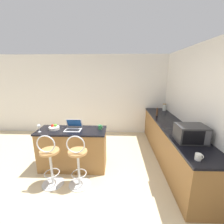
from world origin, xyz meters
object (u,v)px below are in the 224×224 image
object	(u,v)px
fruit_bowl	(54,127)
mug_green	(100,127)
microwave	(191,133)
storage_jar	(164,107)
mug_white	(198,157)
pepper_mill	(157,112)
wine_glass_tall	(39,126)
bar_stool_near	(50,162)
laptop	(74,127)
bar_stool_far	(78,162)

from	to	relation	value
fruit_bowl	mug_green	distance (m)	0.97
microwave	storage_jar	size ratio (longest dim) A/B	2.22
mug_white	mug_green	world-z (taller)	mug_green
pepper_mill	mug_green	size ratio (longest dim) A/B	2.44
wine_glass_tall	pepper_mill	distance (m)	2.95
wine_glass_tall	bar_stool_near	bearing A→B (deg)	-49.44
fruit_bowl	mug_green	size ratio (longest dim) A/B	2.34
bar_stool_near	fruit_bowl	xyz separation A→B (m)	(-0.13, 0.58, 0.43)
fruit_bowl	mug_green	bearing A→B (deg)	1.77
laptop	mug_white	world-z (taller)	laptop
laptop	storage_jar	distance (m)	2.93
microwave	mug_green	distance (m)	1.71
storage_jar	wine_glass_tall	xyz separation A→B (m)	(-3.04, -1.85, 0.01)
storage_jar	laptop	bearing A→B (deg)	-144.75
microwave	mug_white	bearing A→B (deg)	-105.30
fruit_bowl	mug_green	xyz separation A→B (m)	(0.97, 0.03, 0.01)
laptop	pepper_mill	bearing A→B (deg)	28.64
fruit_bowl	microwave	bearing A→B (deg)	-10.53
pepper_mill	mug_white	bearing A→B (deg)	-89.67
bar_stool_near	mug_green	size ratio (longest dim) A/B	11.21
mug_green	fruit_bowl	bearing A→B (deg)	-178.23
fruit_bowl	storage_jar	distance (m)	3.28
mug_white	storage_jar	distance (m)	2.78
mug_white	mug_green	distance (m)	1.83
bar_stool_far	microwave	distance (m)	2.04
laptop	mug_white	distance (m)	2.29
storage_jar	pepper_mill	bearing A→B (deg)	-122.58
bar_stool_far	mug_white	xyz separation A→B (m)	(1.81, -0.48, 0.44)
bar_stool_far	wine_glass_tall	size ratio (longest dim) A/B	6.39
wine_glass_tall	pepper_mill	world-z (taller)	pepper_mill
storage_jar	microwave	bearing A→B (deg)	-95.40
storage_jar	wine_glass_tall	size ratio (longest dim) A/B	1.35
pepper_mill	storage_jar	bearing A→B (deg)	57.42
laptop	storage_jar	size ratio (longest dim) A/B	1.52
wine_glass_tall	bar_stool_far	bearing A→B (deg)	-25.92
wine_glass_tall	pepper_mill	xyz separation A→B (m)	(2.66, 1.26, -0.01)
fruit_bowl	wine_glass_tall	world-z (taller)	wine_glass_tall
fruit_bowl	mug_green	world-z (taller)	fruit_bowl
bar_stool_far	storage_jar	world-z (taller)	storage_jar
bar_stool_far	mug_white	size ratio (longest dim) A/B	10.07
bar_stool_near	pepper_mill	bearing A→B (deg)	36.24
bar_stool_near	mug_white	distance (m)	2.40
mug_white	pepper_mill	size ratio (longest dim) A/B	0.46
mug_green	pepper_mill	bearing A→B (deg)	36.47
microwave	pepper_mill	bearing A→B (deg)	96.14
fruit_bowl	bar_stool_far	bearing A→B (deg)	-42.56
bar_stool_near	wine_glass_tall	xyz separation A→B (m)	(-0.36, 0.42, 0.51)
laptop	wine_glass_tall	bearing A→B (deg)	-165.71
laptop	fruit_bowl	size ratio (longest dim) A/B	1.54
bar_stool_far	pepper_mill	bearing A→B (deg)	43.23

